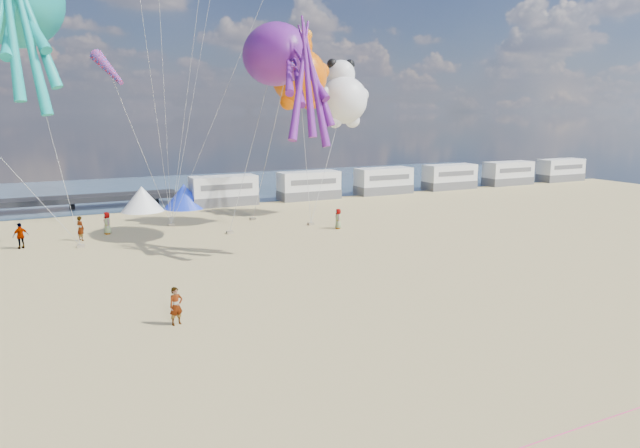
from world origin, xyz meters
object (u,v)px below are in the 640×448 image
Objects in this scene: motorhome_2 at (384,181)px; motorhome_5 at (561,170)px; beachgoer_0 at (338,219)px; beachgoer_6 at (107,223)px; windsock_mid at (291,51)px; kite_teddy_orange at (299,77)px; sandbag_a at (81,246)px; kite_panda at (344,100)px; motorhome_0 at (224,191)px; motorhome_3 at (450,177)px; sandbag_c at (311,224)px; beachgoer_5 at (80,228)px; motorhome_1 at (309,185)px; beachgoer_3 at (21,236)px; sandbag_b at (230,232)px; motorhome_4 at (508,173)px; sandbag_d at (253,219)px; tent_blue at (184,196)px; tent_white at (142,199)px; sandbag_e at (171,224)px; kite_octopus_purple at (275,54)px.

motorhome_2 is 28.50m from motorhome_5.
beachgoer_0 is 0.93× the size of beachgoer_6.
windsock_mid reaches higher than motorhome_5.
beachgoer_0 is 11.78m from kite_teddy_orange.
kite_panda is (22.56, 3.27, 10.24)m from sandbag_a.
motorhome_3 is (28.50, 0.00, 0.00)m from motorhome_0.
beachgoer_5 is at bearing 173.16° from sandbag_c.
windsock_mid is (-9.65, -18.08, 11.94)m from motorhome_1.
beachgoer_5 is (-33.12, -11.01, -0.59)m from motorhome_2.
motorhome_0 is at bearing 111.78° from windsock_mid.
motorhome_0 is 1.00× the size of motorhome_1.
beachgoer_0 is 0.89× the size of beachgoer_5.
motorhome_1 reaches higher than beachgoer_3.
motorhome_2 is at bearing 180.00° from motorhome_3.
motorhome_4 is at bearing 17.99° from sandbag_b.
sandbag_c is 5.59m from sandbag_d.
kite_teddy_orange reaches higher than tent_blue.
motorhome_1 and motorhome_4 have the same top height.
motorhome_2 is at bearing 152.21° from beachgoer_0.
motorhome_1 is at bearing 0.00° from tent_blue.
motorhome_1 is 16.09m from beachgoer_0.
windsock_mid is at bearing 44.51° from beachgoer_6.
sandbag_c is at bearing 2.91° from sandbag_b.
motorhome_3 is at bearing 0.00° from tent_blue.
beachgoer_3 is 14.56m from sandbag_b.
motorhome_2 is 23.00m from tent_blue.
tent_white is at bearing 180.00° from motorhome_2.
tent_blue reaches higher than beachgoer_5.
sandbag_e is at bearing -83.17° from tent_white.
sandbag_b is 16.00m from kite_panda.
kite_octopus_purple is (-19.92, -16.97, 11.77)m from motorhome_2.
motorhome_1 is 3.79× the size of beachgoer_6.
beachgoer_6 is at bearing -177.23° from sandbag_d.
sandbag_a is at bearing -175.49° from kite_teddy_orange.
sandbag_b is at bearing 148.92° from windsock_mid.
kite_panda reaches higher than motorhome_3.
tent_white is at bearing 131.84° from sandbag_d.
motorhome_4 is 44.05m from kite_octopus_purple.
beachgoer_6 is at bearing 169.99° from kite_teddy_orange.
tent_white is 1.00× the size of tent_blue.
motorhome_5 is 13.20× the size of sandbag_c.
beachgoer_3 is 0.25× the size of kite_panda.
motorhome_4 is 13.20× the size of sandbag_b.
kite_teddy_orange is at bearing -153.72° from motorhome_3.
tent_blue is 15.21m from sandbag_c.
tent_white is at bearing 135.73° from windsock_mid.
motorhome_2 is 13.20× the size of sandbag_b.
kite_octopus_purple reaches higher than tent_blue.
sandbag_e is (-54.50, -8.31, -1.39)m from motorhome_5.
windsock_mid reaches higher than motorhome_2.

